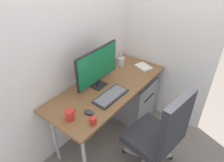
{
  "coord_description": "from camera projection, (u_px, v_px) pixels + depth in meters",
  "views": [
    {
      "loc": [
        -1.46,
        -1.17,
        2.07
      ],
      "look_at": [
        -0.02,
        -0.06,
        0.85
      ],
      "focal_mm": 33.12,
      "sensor_mm": 36.0,
      "label": 1
    }
  ],
  "objects": [
    {
      "name": "keyboard",
      "position": [
        111.0,
        96.0,
        2.12
      ],
      "size": [
        0.4,
        0.19,
        0.02
      ],
      "color": "#333338",
      "rests_on": "desk"
    },
    {
      "name": "mouse",
      "position": [
        89.0,
        112.0,
        1.91
      ],
      "size": [
        0.09,
        0.11,
        0.03
      ],
      "primitive_type": "ellipsoid",
      "rotation": [
        0.0,
        0.0,
        0.28
      ],
      "color": "#333338",
      "rests_on": "desk"
    },
    {
      "name": "desk_clamp_accessory",
      "position": [
        93.0,
        121.0,
        1.79
      ],
      "size": [
        0.05,
        0.05,
        0.07
      ],
      "primitive_type": "cube",
      "color": "red",
      "rests_on": "desk"
    },
    {
      "name": "filing_cabinet",
      "position": [
        132.0,
        97.0,
        2.84
      ],
      "size": [
        0.48,
        0.51,
        0.59
      ],
      "color": "gray",
      "rests_on": "ground_plane"
    },
    {
      "name": "office_chair",
      "position": [
        160.0,
        134.0,
        1.98
      ],
      "size": [
        0.58,
        0.59,
        1.04
      ],
      "color": "black",
      "rests_on": "ground_plane"
    },
    {
      "name": "pen_holder",
      "position": [
        121.0,
        61.0,
        2.65
      ],
      "size": [
        0.09,
        0.09,
        0.17
      ],
      "color": "silver",
      "rests_on": "desk"
    },
    {
      "name": "ground_plane",
      "position": [
        109.0,
        132.0,
        2.71
      ],
      "size": [
        8.0,
        8.0,
        0.0
      ],
      "primitive_type": "plane",
      "color": "slate"
    },
    {
      "name": "monitor",
      "position": [
        98.0,
        66.0,
        2.16
      ],
      "size": [
        0.6,
        0.13,
        0.44
      ],
      "color": "black",
      "rests_on": "desk"
    },
    {
      "name": "notebook",
      "position": [
        143.0,
        67.0,
        2.61
      ],
      "size": [
        0.2,
        0.23,
        0.03
      ],
      "primitive_type": "cube",
      "rotation": [
        0.0,
        0.0,
        -0.32
      ],
      "color": "silver",
      "rests_on": "desk"
    },
    {
      "name": "desk",
      "position": [
        109.0,
        91.0,
        2.33
      ],
      "size": [
        1.5,
        0.62,
        0.75
      ],
      "color": "brown",
      "rests_on": "ground_plane"
    },
    {
      "name": "wall_side_right",
      "position": [
        159.0,
        12.0,
        2.37
      ],
      "size": [
        0.04,
        1.53,
        2.8
      ],
      "primitive_type": "cube",
      "color": "white",
      "rests_on": "ground_plane"
    },
    {
      "name": "wall_back",
      "position": [
        82.0,
        21.0,
        2.09
      ],
      "size": [
        2.41,
        0.04,
        2.8
      ],
      "primitive_type": "cube",
      "color": "white",
      "rests_on": "ground_plane"
    },
    {
      "name": "coffee_mug",
      "position": [
        70.0,
        115.0,
        1.83
      ],
      "size": [
        0.11,
        0.08,
        0.1
      ],
      "color": "red",
      "rests_on": "desk"
    }
  ]
}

